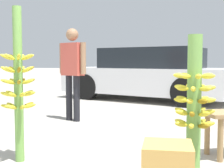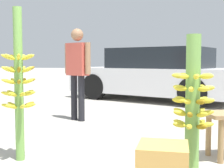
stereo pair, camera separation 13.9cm
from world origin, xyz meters
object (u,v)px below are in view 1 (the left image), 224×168
at_px(banana_stalk_center, 194,103).
at_px(produce_crate, 167,168).
at_px(banana_stalk_left, 18,84).
at_px(parked_car, 148,75).
at_px(vendor_person, 72,66).

xyz_separation_m(banana_stalk_center, produce_crate, (-0.24, -0.51, -0.46)).
relative_size(banana_stalk_center, produce_crate, 3.30).
height_order(banana_stalk_center, produce_crate, banana_stalk_center).
distance_m(banana_stalk_left, produce_crate, 1.70).
xyz_separation_m(banana_stalk_left, parked_car, (1.01, 5.37, -0.13)).
xyz_separation_m(parked_car, produce_crate, (0.49, -5.87, -0.48)).
bearing_deg(banana_stalk_left, produce_crate, -18.65).
height_order(banana_stalk_left, produce_crate, banana_stalk_left).
distance_m(banana_stalk_center, vendor_person, 2.88).
relative_size(banana_stalk_left, vendor_person, 1.00).
height_order(vendor_person, produce_crate, vendor_person).
relative_size(vendor_person, parked_car, 0.33).
bearing_deg(banana_stalk_center, parked_car, 97.77).
bearing_deg(parked_car, vendor_person, -177.31).
bearing_deg(parked_car, banana_stalk_center, -150.24).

